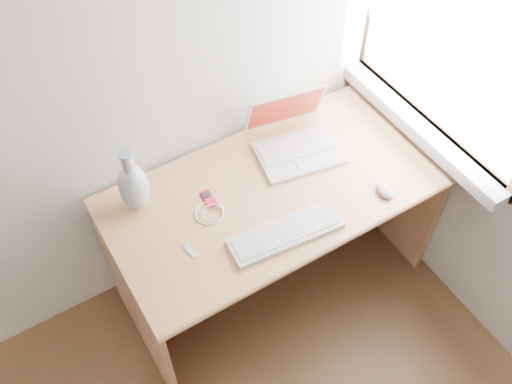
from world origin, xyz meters
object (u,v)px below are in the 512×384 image
desk (264,205)px  vase (134,186)px  laptop (293,139)px  external_keyboard (286,233)px

desk → vase: bearing=166.6°
desk → laptop: 0.32m
laptop → vase: size_ratio=1.28×
external_keyboard → desk: bearing=78.6°
laptop → external_keyboard: 0.45m
laptop → external_keyboard: (-0.27, -0.36, -0.04)m
vase → external_keyboard: bearing=-45.1°
desk → vase: vase is taller
laptop → external_keyboard: bearing=-116.6°
desk → laptop: (0.18, 0.07, 0.26)m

